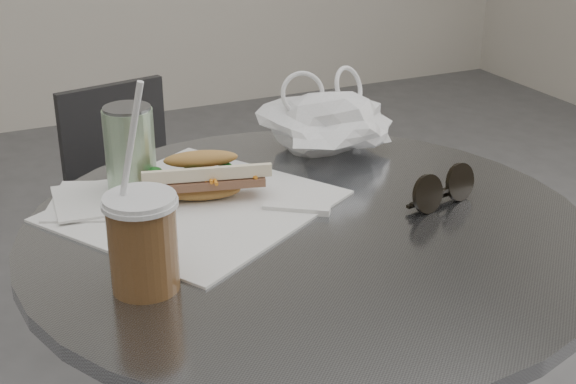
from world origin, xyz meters
name	(u,v)px	position (x,y,z in m)	size (l,w,h in m)	color
chair_far	(145,238)	(0.00, 1.11, 0.30)	(0.35, 0.38, 0.67)	#2F2F32
sandwich_paper	(196,206)	(-0.12, 0.31, 0.74)	(0.33, 0.31, 0.00)	white
banh_mi	(203,177)	(-0.10, 0.33, 0.78)	(0.22, 0.13, 0.07)	tan
iced_coffee	(143,241)	(-0.24, 0.13, 0.80)	(0.08, 0.08, 0.24)	brown
sunglasses	(442,191)	(0.20, 0.18, 0.76)	(0.12, 0.05, 0.05)	black
plastic_bag	(331,126)	(0.15, 0.42, 0.79)	(0.20, 0.16, 0.10)	white
napkin_stack	(101,201)	(-0.24, 0.38, 0.74)	(0.18, 0.18, 0.01)	white
drink_can	(130,153)	(-0.19, 0.39, 0.81)	(0.07, 0.07, 0.13)	#5D9657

